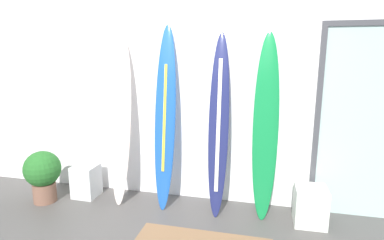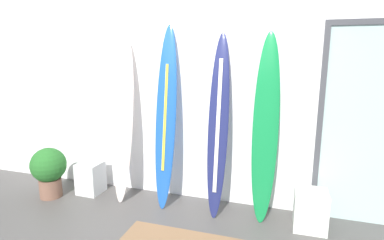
% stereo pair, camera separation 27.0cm
% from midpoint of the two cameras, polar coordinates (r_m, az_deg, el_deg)
% --- Properties ---
extents(wall_back, '(7.20, 0.20, 2.80)m').
position_cam_midpoint_polar(wall_back, '(4.02, 3.13, 5.04)').
color(wall_back, white).
rests_on(wall_back, ground).
extents(surfboard_ivory, '(0.28, 0.47, 2.07)m').
position_cam_midpoint_polar(surfboard_ivory, '(4.08, -10.49, -0.25)').
color(surfboard_ivory, silver).
rests_on(surfboard_ivory, ground).
extents(surfboard_cobalt, '(0.28, 0.48, 2.24)m').
position_cam_midpoint_polar(surfboard_cobalt, '(3.83, -2.77, 0.44)').
color(surfboard_cobalt, '#1E56B1').
rests_on(surfboard_cobalt, ground).
extents(surfboard_navy, '(0.26, 0.50, 2.13)m').
position_cam_midpoint_polar(surfboard_navy, '(3.66, 6.92, -1.01)').
color(surfboard_navy, navy).
rests_on(surfboard_navy, ground).
extents(surfboard_emerald, '(0.30, 0.41, 2.14)m').
position_cam_midpoint_polar(surfboard_emerald, '(3.63, 15.32, -1.72)').
color(surfboard_emerald, '#15823F').
rests_on(surfboard_emerald, ground).
extents(display_block_left, '(0.31, 0.31, 0.43)m').
position_cam_midpoint_polar(display_block_left, '(4.54, -16.37, -10.09)').
color(display_block_left, silver).
rests_on(display_block_left, ground).
extents(display_block_center, '(0.35, 0.35, 0.43)m').
position_cam_midpoint_polar(display_block_center, '(3.83, 22.73, -14.90)').
color(display_block_center, white).
rests_on(display_block_center, ground).
extents(glass_door, '(1.18, 0.06, 2.23)m').
position_cam_midpoint_polar(glass_door, '(3.95, 32.21, -0.60)').
color(glass_door, silver).
rests_on(glass_door, ground).
extents(potted_plant, '(0.46, 0.46, 0.68)m').
position_cam_midpoint_polar(potted_plant, '(4.54, -23.08, -8.23)').
color(potted_plant, brown).
rests_on(potted_plant, ground).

